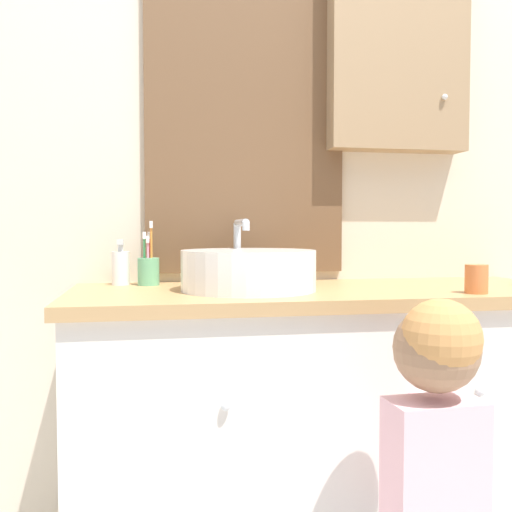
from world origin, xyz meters
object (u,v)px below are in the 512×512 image
child_figure (435,455)px  toothbrush_holder (148,269)px  drinking_cup (476,279)px  sink_basin (249,269)px  soap_dispenser (121,267)px

child_figure → toothbrush_holder: bearing=132.0°
child_figure → drinking_cup: drinking_cup is taller
sink_basin → soap_dispenser: sink_basin is taller
toothbrush_holder → drinking_cup: 0.96m
child_figure → drinking_cup: (0.27, 0.29, 0.35)m
sink_basin → child_figure: size_ratio=0.48×
sink_basin → toothbrush_holder: bearing=145.2°
sink_basin → toothbrush_holder: size_ratio=2.20×
sink_basin → child_figure: bearing=-55.7°
sink_basin → drinking_cup: (0.60, -0.19, -0.02)m
soap_dispenser → drinking_cup: size_ratio=1.81×
soap_dispenser → child_figure: bearing=-45.3°
sink_basin → drinking_cup: 0.63m
child_figure → soap_dispenser: bearing=134.7°
drinking_cup → sink_basin: bearing=162.1°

